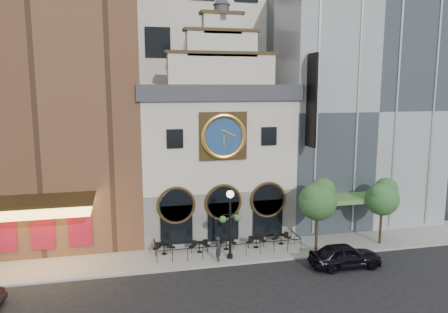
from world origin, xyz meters
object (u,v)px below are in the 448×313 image
tree_left (318,198)px  lamppost (230,217)px  tree_right (383,196)px  bistro_3 (256,242)px  bistro_1 (200,246)px  bistro_2 (226,243)px  bistro_4 (281,238)px  bistro_0 (164,248)px  pedestrian (219,249)px  car_right (345,256)px

tree_left → lamppost: bearing=178.4°
tree_right → bistro_3: bearing=172.6°
bistro_1 → bistro_2: (2.04, 0.09, 0.00)m
bistro_4 → lamppost: lamppost is taller
bistro_4 → tree_left: (2.02, -1.98, 3.55)m
bistro_0 → tree_right: size_ratio=0.31×
bistro_2 → pedestrian: (-1.02, -1.98, 0.41)m
bistro_3 → tree_left: size_ratio=0.29×
bistro_2 → lamppost: lamppost is taller
bistro_3 → lamppost: bearing=-147.7°
bistro_4 → tree_left: size_ratio=0.29×
car_right → pedestrian: size_ratio=2.79×
bistro_1 → bistro_3: 4.34m
bistro_3 → bistro_4: (2.10, 0.27, 0.00)m
bistro_1 → car_right: car_right is taller
pedestrian → tree_right: 13.34m
bistro_1 → pedestrian: size_ratio=0.90×
lamppost → tree_right: (12.12, 0.28, 0.69)m
car_right → tree_right: tree_right is taller
bistro_4 → pedestrian: 5.83m
bistro_4 → tree_right: bearing=-11.4°
bistro_4 → car_right: 5.57m
car_right → tree_right: size_ratio=0.96×
car_right → lamppost: lamppost is taller
bistro_1 → bistro_4: size_ratio=1.00×
bistro_2 → car_right: bearing=-33.0°
bistro_1 → lamppost: (1.92, -1.58, 2.59)m
bistro_2 → bistro_3: same height
bistro_0 → tree_right: (16.61, -1.54, 3.27)m
bistro_2 → bistro_0: bearing=178.3°
bistro_2 → tree_left: tree_left is taller
bistro_3 → tree_left: tree_left is taller
bistro_2 → pedestrian: pedestrian is taller
bistro_0 → bistro_1: 2.58m
bistro_0 → bistro_3: 6.92m
lamppost → tree_left: bearing=-8.0°
bistro_0 → bistro_4: same height
bistro_3 → bistro_1: bearing=179.3°
pedestrian → lamppost: 2.37m
bistro_1 → bistro_0: bearing=174.9°
bistro_0 → tree_left: 11.76m
bistro_2 → car_right: 8.60m
tree_left → tree_right: tree_left is taller
bistro_3 → tree_right: tree_right is taller
bistro_3 → bistro_4: bearing=7.3°
car_right → lamppost: (-7.34, 3.00, 2.37)m
bistro_2 → bistro_1: bearing=-177.4°
car_right → pedestrian: (-8.23, 2.70, 0.19)m
pedestrian → tree_left: size_ratio=0.32×
bistro_2 → lamppost: (-0.12, -1.68, 2.59)m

